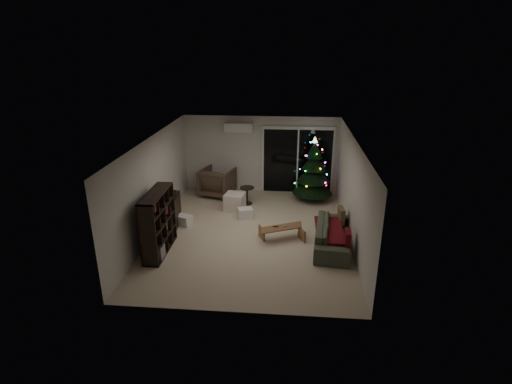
# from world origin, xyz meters

# --- Properties ---
(room) EXTENTS (6.50, 7.51, 2.60)m
(room) POSITION_xyz_m (0.46, 1.49, 1.02)
(room) COLOR beige
(room) RESTS_ON ground
(bookshelf) EXTENTS (0.93, 1.52, 1.49)m
(bookshelf) POSITION_xyz_m (-2.25, -1.12, 0.75)
(bookshelf) COLOR black
(bookshelf) RESTS_ON floor
(media_cabinet) EXTENTS (0.63, 1.37, 0.83)m
(media_cabinet) POSITION_xyz_m (-2.25, 0.15, 0.41)
(media_cabinet) COLOR black
(media_cabinet) RESTS_ON floor
(stereo) EXTENTS (0.42, 0.50, 0.18)m
(stereo) POSITION_xyz_m (-2.25, 0.15, 0.92)
(stereo) COLOR black
(stereo) RESTS_ON media_cabinet
(armchair) EXTENTS (1.21, 1.23, 0.91)m
(armchair) POSITION_xyz_m (-1.36, 2.69, 0.46)
(armchair) COLOR brown
(armchair) RESTS_ON floor
(ottoman) EXTENTS (0.63, 0.63, 0.50)m
(ottoman) POSITION_xyz_m (-0.64, 1.54, 0.25)
(ottoman) COLOR silver
(ottoman) RESTS_ON floor
(cardboard_box_a) EXTENTS (0.47, 0.43, 0.28)m
(cardboard_box_a) POSITION_xyz_m (-1.88, 0.37, 0.14)
(cardboard_box_a) COLOR white
(cardboard_box_a) RESTS_ON floor
(cardboard_box_b) EXTENTS (0.48, 0.41, 0.29)m
(cardboard_box_b) POSITION_xyz_m (-0.27, 0.98, 0.14)
(cardboard_box_b) COLOR white
(cardboard_box_b) RESTS_ON floor
(side_table) EXTENTS (0.50, 0.50, 0.54)m
(side_table) POSITION_xyz_m (-0.33, 2.03, 0.27)
(side_table) COLOR black
(side_table) RESTS_ON floor
(floor_lamp) EXTENTS (0.31, 0.31, 1.93)m
(floor_lamp) POSITION_xyz_m (-1.11, 3.44, 0.97)
(floor_lamp) COLOR black
(floor_lamp) RESTS_ON floor
(sofa) EXTENTS (1.04, 2.14, 0.60)m
(sofa) POSITION_xyz_m (2.05, -0.51, 0.30)
(sofa) COLOR #34372F
(sofa) RESTS_ON floor
(sofa_throw) EXTENTS (0.64, 1.49, 0.05)m
(sofa_throw) POSITION_xyz_m (1.95, -0.51, 0.44)
(sofa_throw) COLOR #4A1520
(sofa_throw) RESTS_ON sofa
(cushion_a) EXTENTS (0.15, 0.41, 0.40)m
(cushion_a) POSITION_xyz_m (2.30, 0.14, 0.55)
(cushion_a) COLOR brown
(cushion_a) RESTS_ON sofa
(cushion_b) EXTENTS (0.15, 0.40, 0.40)m
(cushion_b) POSITION_xyz_m (2.30, -1.16, 0.55)
(cushion_b) COLOR #4A1520
(cushion_b) RESTS_ON sofa
(coffee_table) EXTENTS (1.13, 0.79, 0.34)m
(coffee_table) POSITION_xyz_m (0.80, -0.25, 0.17)
(coffee_table) COLOR olive
(coffee_table) RESTS_ON floor
(remote_a) EXTENTS (0.13, 0.04, 0.02)m
(remote_a) POSITION_xyz_m (0.65, -0.25, 0.35)
(remote_a) COLOR black
(remote_a) RESTS_ON coffee_table
(remote_b) EXTENTS (0.13, 0.08, 0.02)m
(remote_b) POSITION_xyz_m (0.90, -0.20, 0.35)
(remote_b) COLOR slate
(remote_b) RESTS_ON coffee_table
(christmas_tree) EXTENTS (1.64, 1.64, 2.02)m
(christmas_tree) POSITION_xyz_m (1.68, 2.56, 1.01)
(christmas_tree) COLOR black
(christmas_tree) RESTS_ON floor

